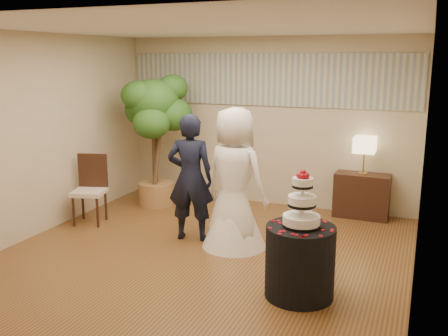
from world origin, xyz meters
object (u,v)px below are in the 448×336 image
at_px(table_lamp, 364,156).
at_px(groom, 191,178).
at_px(cake_table, 300,261).
at_px(console, 362,196).
at_px(bride, 234,178).
at_px(ficus_tree, 155,140).
at_px(wedding_cake, 302,198).
at_px(side_chair, 89,190).

bearing_deg(table_lamp, groom, -137.55).
height_order(cake_table, console, cake_table).
xyz_separation_m(bride, cake_table, (1.15, -1.07, -0.54)).
bearing_deg(groom, ficus_tree, -56.76).
relative_size(cake_table, ficus_tree, 0.34).
distance_m(wedding_cake, side_chair, 3.72).
height_order(bride, cake_table, bride).
distance_m(table_lamp, ficus_tree, 3.38).
bearing_deg(side_chair, groom, -16.96).
bearing_deg(ficus_tree, bride, -33.73).
distance_m(groom, cake_table, 2.16).
relative_size(bride, wedding_cake, 3.10).
bearing_deg(ficus_tree, console, 10.53).
height_order(bride, console, bride).
distance_m(bride, table_lamp, 2.36).
height_order(console, table_lamp, table_lamp).
height_order(table_lamp, side_chair, table_lamp).
distance_m(groom, wedding_cake, 2.11).
relative_size(groom, console, 2.08).
bearing_deg(wedding_cake, table_lamp, 85.14).
bearing_deg(ficus_tree, table_lamp, 10.53).
bearing_deg(groom, table_lamp, -149.75).
relative_size(console, side_chair, 0.81).
bearing_deg(cake_table, side_chair, 162.33).
bearing_deg(ficus_tree, groom, -44.56).
bearing_deg(wedding_cake, bride, 136.98).
relative_size(console, ficus_tree, 0.37).
relative_size(bride, ficus_tree, 0.83).
relative_size(cake_table, wedding_cake, 1.28).
bearing_deg(wedding_cake, side_chair, 162.33).
bearing_deg(bride, console, -112.36).
relative_size(bride, side_chair, 1.80).
bearing_deg(groom, cake_table, 136.33).
bearing_deg(bride, side_chair, 12.91).
height_order(groom, table_lamp, groom).
distance_m(bride, ficus_tree, 2.32).
bearing_deg(side_chair, wedding_cake, -34.04).
height_order(cake_table, table_lamp, table_lamp).
bearing_deg(ficus_tree, wedding_cake, -37.48).
height_order(table_lamp, ficus_tree, ficus_tree).
relative_size(groom, ficus_tree, 0.78).
xyz_separation_m(wedding_cake, console, (0.25, 2.97, -0.72)).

